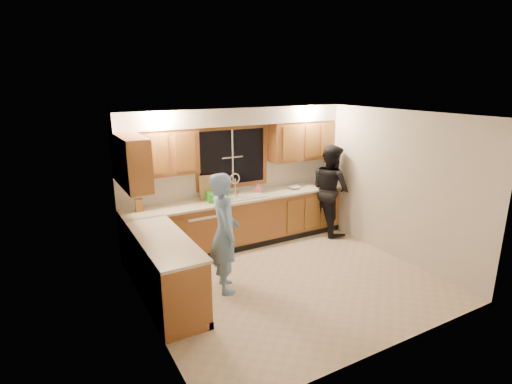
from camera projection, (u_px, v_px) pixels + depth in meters
floor at (288, 280)px, 6.11m from camera, size 4.20×4.20×0.00m
ceiling at (292, 115)px, 5.43m from camera, size 4.20×4.20×0.00m
wall_back at (232, 176)px, 7.37m from camera, size 4.20×0.00×4.20m
wall_left at (144, 227)px, 4.78m from camera, size 0.00×3.80×3.80m
wall_right at (393, 184)px, 6.76m from camera, size 0.00×3.80×3.80m
base_cabinets_back at (240, 222)px, 7.33m from camera, size 4.20×0.60×0.88m
base_cabinets_left at (164, 271)px, 5.44m from camera, size 0.60×1.90×0.88m
countertop_back at (240, 198)px, 7.20m from camera, size 4.20×0.63×0.04m
countertop_left at (163, 240)px, 5.32m from camera, size 0.63×1.90×0.04m
upper_cabinets_left at (156, 153)px, 6.40m from camera, size 1.35×0.33×0.75m
upper_cabinets_right at (302, 140)px, 7.74m from camera, size 1.35×0.33×0.75m
upper_cabinets_return at (133, 163)px, 5.64m from camera, size 0.33×0.90×0.75m
soffit at (236, 116)px, 6.92m from camera, size 4.20×0.35×0.30m
window_frame at (232, 157)px, 7.26m from camera, size 1.44×0.03×1.14m
sink at (240, 200)px, 7.22m from camera, size 0.86×0.52×0.57m
dishwasher at (197, 232)px, 6.93m from camera, size 0.60×0.56×0.82m
stove at (178, 289)px, 4.95m from camera, size 0.58×0.75×0.90m
man at (225, 233)px, 5.63m from camera, size 0.55×0.72×1.74m
woman at (331, 189)px, 7.81m from camera, size 0.71×0.89×1.78m
knife_block at (139, 205)px, 6.38m from camera, size 0.11×0.10×0.20m
cutting_board at (208, 187)px, 7.06m from camera, size 0.32×0.13×0.41m
dish_crate at (216, 196)px, 6.97m from camera, size 0.38×0.36×0.16m
soap_bottle at (258, 188)px, 7.42m from camera, size 0.10×0.10×0.18m
bowl at (295, 188)px, 7.73m from camera, size 0.23×0.23×0.05m
can_left at (223, 199)px, 6.88m from camera, size 0.07×0.07×0.11m
can_right at (237, 196)px, 7.04m from camera, size 0.09×0.09×0.13m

